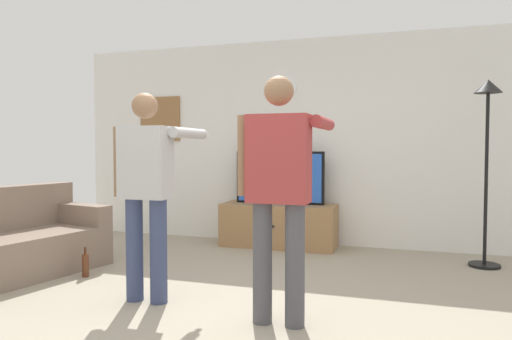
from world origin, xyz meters
name	(u,v)px	position (x,y,z in m)	size (l,w,h in m)	color
ground_plane	(215,318)	(0.00, 0.00, 0.00)	(8.40, 8.40, 0.00)	#9E937F
back_wall	(301,142)	(0.00, 2.95, 1.35)	(6.40, 0.10, 2.70)	silver
tv_stand	(279,225)	(-0.21, 2.60, 0.28)	(1.46, 0.55, 0.55)	#997047
television	(280,178)	(-0.21, 2.65, 0.89)	(1.16, 0.07, 0.67)	black
wall_clock	(285,87)	(-0.21, 2.89, 2.08)	(0.32, 0.32, 0.03)	white
framed_picture	(160,119)	(-2.07, 2.90, 1.69)	(0.64, 0.04, 0.64)	olive
floor_lamp	(487,134)	(2.15, 2.28, 1.42)	(0.32, 0.32, 1.99)	black
person_standing_nearer_lamp	(147,184)	(-0.68, 0.19, 0.97)	(0.59, 0.78, 1.71)	#384266
person_standing_nearer_couch	(279,184)	(0.49, 0.03, 1.01)	(0.62, 0.78, 1.77)	#4C4C51
side_couch	(3,246)	(-2.38, 0.37, 0.32)	(1.24, 2.03, 0.87)	#7F6B5B
beverage_bottle	(85,265)	(-1.65, 0.64, 0.12)	(0.07, 0.07, 0.30)	#592D19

